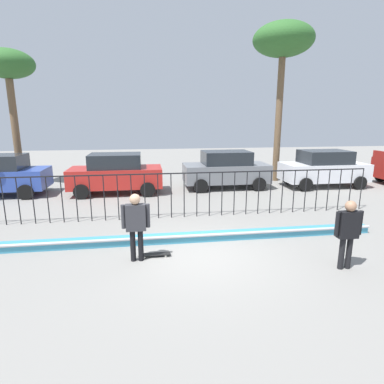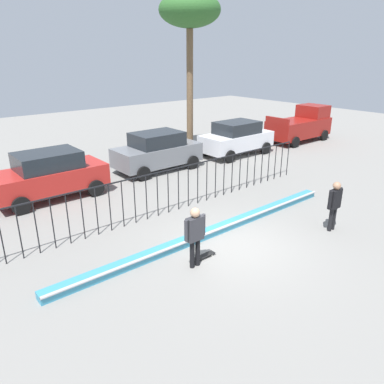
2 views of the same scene
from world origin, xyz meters
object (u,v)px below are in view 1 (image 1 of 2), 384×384
at_px(parked_car_white, 324,168).
at_px(skateboard, 155,254).
at_px(parked_car_gray, 226,169).
at_px(palm_tree_tall, 283,43).
at_px(parked_car_red, 116,173).
at_px(skateboarder, 136,221).
at_px(palm_tree_short, 8,69).
at_px(camera_operator, 348,229).

bearing_deg(parked_car_white, skateboard, -140.52).
relative_size(parked_car_gray, palm_tree_tall, 0.51).
height_order(parked_car_white, palm_tree_tall, palm_tree_tall).
bearing_deg(parked_car_gray, parked_car_red, -173.59).
distance_m(skateboard, parked_car_gray, 8.85).
bearing_deg(skateboarder, parked_car_red, 88.79).
height_order(parked_car_red, palm_tree_short, palm_tree_short).
relative_size(skateboarder, parked_car_white, 0.40).
bearing_deg(palm_tree_tall, skateboarder, -128.67).
bearing_deg(parked_car_white, camera_operator, -117.60).
bearing_deg(parked_car_white, palm_tree_tall, 132.37).
bearing_deg(parked_car_red, skateboard, -75.16).
xyz_separation_m(palm_tree_tall, palm_tree_short, (-14.02, 0.60, -1.48)).
height_order(camera_operator, parked_car_red, parked_car_red).
xyz_separation_m(camera_operator, palm_tree_tall, (2.79, 10.79, 6.38)).
height_order(skateboard, parked_car_gray, parked_car_gray).
bearing_deg(parked_car_red, camera_operator, -52.63).
bearing_deg(parked_car_red, palm_tree_tall, 15.56).
bearing_deg(palm_tree_short, skateboard, -56.05).
distance_m(skateboarder, skateboard, 1.10).
xyz_separation_m(parked_car_red, palm_tree_tall, (8.83, 1.98, 6.42)).
distance_m(skateboarder, parked_car_gray, 9.16).
bearing_deg(palm_tree_short, parked_car_white, -9.24).
xyz_separation_m(parked_car_white, palm_tree_tall, (-1.80, 1.97, 6.42)).
bearing_deg(skateboarder, camera_operator, -22.90).
bearing_deg(skateboard, parked_car_gray, 81.73).
bearing_deg(parked_car_gray, palm_tree_tall, 26.99).
xyz_separation_m(parked_car_white, palm_tree_short, (-15.83, 2.57, 4.94)).
height_order(skateboarder, parked_car_white, parked_car_white).
bearing_deg(skateboard, parked_car_red, 119.90).
xyz_separation_m(parked_car_gray, parked_car_white, (5.16, -0.41, 0.00)).
relative_size(parked_car_red, palm_tree_short, 0.63).
relative_size(skateboard, parked_car_red, 0.19).
bearing_deg(camera_operator, skateboarder, -16.44).
distance_m(parked_car_white, palm_tree_tall, 6.95).
bearing_deg(camera_operator, parked_car_gray, -89.60).
distance_m(parked_car_gray, palm_tree_tall, 7.41).
distance_m(parked_car_red, palm_tree_tall, 11.09).
distance_m(skateboard, palm_tree_tall, 13.99).
relative_size(parked_car_red, parked_car_white, 1.00).
bearing_deg(parked_car_red, parked_car_white, 2.96).
relative_size(parked_car_gray, palm_tree_short, 0.63).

